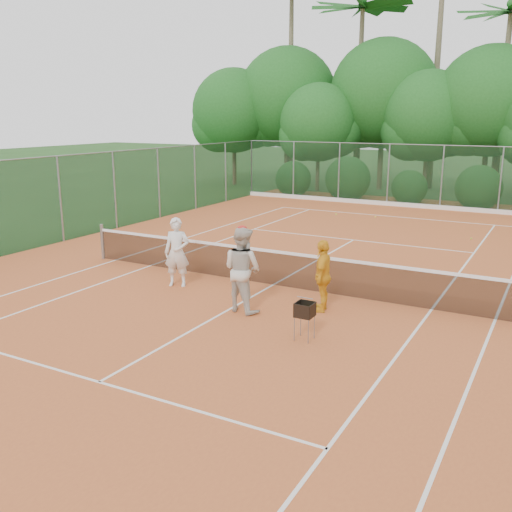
{
  "coord_description": "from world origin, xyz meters",
  "views": [
    {
      "loc": [
        6.54,
        -12.84,
        4.4
      ],
      "look_at": [
        0.16,
        -1.2,
        1.1
      ],
      "focal_mm": 40.0,
      "sensor_mm": 36.0,
      "label": 1
    }
  ],
  "objects_px": {
    "ball_hopper": "(305,310)",
    "player_yellow": "(323,276)",
    "player_center_grp": "(242,269)",
    "player_white": "(177,252)"
  },
  "relations": [
    {
      "from": "player_yellow",
      "to": "player_white",
      "type": "bearing_deg",
      "value": -101.2
    },
    {
      "from": "player_center_grp",
      "to": "player_yellow",
      "type": "xyz_separation_m",
      "value": [
        1.6,
        0.89,
        -0.15
      ]
    },
    {
      "from": "player_white",
      "to": "ball_hopper",
      "type": "relative_size",
      "value": 2.34
    },
    {
      "from": "player_center_grp",
      "to": "ball_hopper",
      "type": "bearing_deg",
      "value": -25.12
    },
    {
      "from": "player_center_grp",
      "to": "ball_hopper",
      "type": "xyz_separation_m",
      "value": [
        1.96,
        -0.92,
        -0.37
      ]
    },
    {
      "from": "player_white",
      "to": "player_center_grp",
      "type": "bearing_deg",
      "value": -41.62
    },
    {
      "from": "ball_hopper",
      "to": "player_yellow",
      "type": "bearing_deg",
      "value": 87.75
    },
    {
      "from": "ball_hopper",
      "to": "player_center_grp",
      "type": "bearing_deg",
      "value": 141.3
    },
    {
      "from": "player_yellow",
      "to": "ball_hopper",
      "type": "xyz_separation_m",
      "value": [
        0.36,
        -1.8,
        -0.22
      ]
    },
    {
      "from": "player_yellow",
      "to": "ball_hopper",
      "type": "relative_size",
      "value": 2.15
    }
  ]
}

